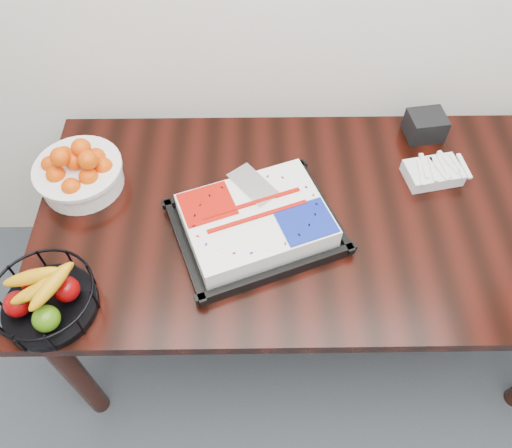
{
  "coord_description": "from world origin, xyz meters",
  "views": [
    {
      "loc": [
        -0.21,
        1.04,
        2.02
      ],
      "look_at": [
        -0.2,
        1.9,
        0.83
      ],
      "focal_mm": 35.0,
      "sensor_mm": 36.0,
      "label": 1
    }
  ],
  "objects_px": {
    "tangerine_bowl": "(78,169)",
    "cake_tray": "(256,223)",
    "napkin_box": "(425,126)",
    "fruit_basket": "(45,298)",
    "table": "(316,229)"
  },
  "relations": [
    {
      "from": "tangerine_bowl",
      "to": "cake_tray",
      "type": "bearing_deg",
      "value": -19.17
    },
    {
      "from": "cake_tray",
      "to": "napkin_box",
      "type": "height_order",
      "value": "cake_tray"
    },
    {
      "from": "tangerine_bowl",
      "to": "fruit_basket",
      "type": "bearing_deg",
      "value": -90.34
    },
    {
      "from": "napkin_box",
      "to": "cake_tray",
      "type": "bearing_deg",
      "value": -145.35
    },
    {
      "from": "cake_tray",
      "to": "table",
      "type": "bearing_deg",
      "value": 18.73
    },
    {
      "from": "cake_tray",
      "to": "fruit_basket",
      "type": "bearing_deg",
      "value": -155.9
    },
    {
      "from": "cake_tray",
      "to": "napkin_box",
      "type": "bearing_deg",
      "value": 34.65
    },
    {
      "from": "cake_tray",
      "to": "tangerine_bowl",
      "type": "height_order",
      "value": "tangerine_bowl"
    },
    {
      "from": "table",
      "to": "fruit_basket",
      "type": "distance_m",
      "value": 0.85
    },
    {
      "from": "cake_tray",
      "to": "napkin_box",
      "type": "xyz_separation_m",
      "value": [
        0.61,
        0.42,
        -0.0
      ]
    },
    {
      "from": "table",
      "to": "fruit_basket",
      "type": "height_order",
      "value": "fruit_basket"
    },
    {
      "from": "fruit_basket",
      "to": "table",
      "type": "bearing_deg",
      "value": 22.74
    },
    {
      "from": "fruit_basket",
      "to": "napkin_box",
      "type": "height_order",
      "value": "fruit_basket"
    },
    {
      "from": "table",
      "to": "napkin_box",
      "type": "relative_size",
      "value": 14.34
    },
    {
      "from": "table",
      "to": "fruit_basket",
      "type": "xyz_separation_m",
      "value": [
        -0.77,
        -0.32,
        0.15
      ]
    }
  ]
}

